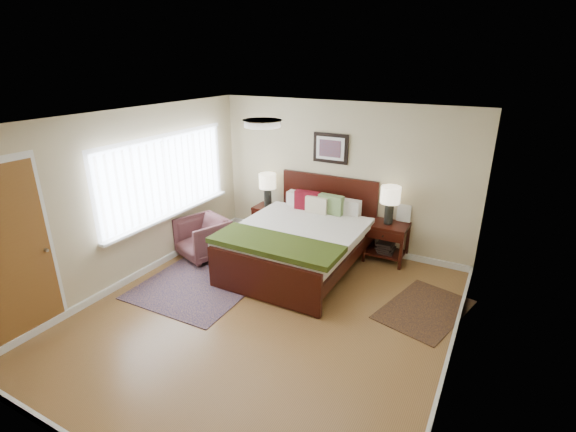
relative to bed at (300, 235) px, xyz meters
The scene contains 18 objects.
floor 1.50m from the bed, 81.52° to the right, with size 5.00×5.00×0.00m, color brown.
back_wall 1.33m from the bed, 79.69° to the left, with size 4.50×0.04×2.50m, color #C2B48C.
front_wall 3.94m from the bed, 86.97° to the right, with size 4.50×0.04×2.50m, color #C2B48C.
left_wall 2.56m from the bed, 146.11° to the right, with size 0.04×5.00×2.50m, color #C2B48C.
right_wall 2.89m from the bed, 29.24° to the right, with size 0.04×5.00×2.50m, color #C2B48C.
ceiling 2.38m from the bed, 81.52° to the right, with size 4.50×5.00×0.02m, color white.
window 2.25m from the bed, 161.30° to the right, with size 0.11×2.72×1.32m.
door 3.76m from the bed, 122.96° to the right, with size 0.06×1.00×2.18m.
ceil_fixture 2.35m from the bed, 81.52° to the right, with size 0.44×0.44×0.08m.
bed is the anchor object (origin of this frame).
wall_art 1.59m from the bed, 89.96° to the left, with size 0.62×0.05×0.50m.
nightstand_left 1.43m from the bed, 141.97° to the left, with size 0.48×0.43×0.57m.
nightstand_right 1.44m from the bed, 38.19° to the left, with size 0.65×0.49×0.65m.
lamp_left 1.49m from the bed, 141.33° to the left, with size 0.31×0.31×0.61m.
lamp_right 1.52m from the bed, 38.61° to the left, with size 0.31×0.31×0.61m.
armchair 1.67m from the bed, 165.21° to the right, with size 0.72×0.74×0.68m, color brown.
rug_persian 1.53m from the bed, 138.71° to the right, with size 1.56×2.21×0.01m, color #0C123D.
rug_navy 2.10m from the bed, ahead, with size 0.88×1.33×0.01m, color black.
Camera 1 is at (2.45, -3.94, 3.14)m, focal length 26.00 mm.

